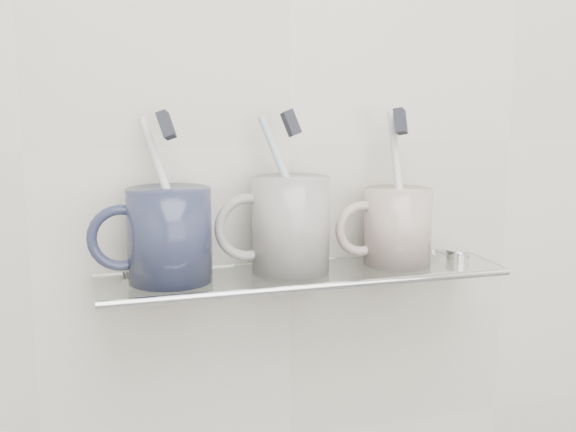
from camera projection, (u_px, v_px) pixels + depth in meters
name	position (u px, v px, depth m)	size (l,w,h in m)	color
wall_back	(290.00, 145.00, 0.92)	(2.50, 2.50, 0.00)	beige
shelf_glass	(304.00, 275.00, 0.88)	(0.50, 0.12, 0.01)	silver
shelf_rail	(319.00, 287.00, 0.83)	(0.01, 0.01, 0.50)	silver
bracket_left	(127.00, 287.00, 0.87)	(0.02, 0.02, 0.03)	silver
bracket_right	(439.00, 263.00, 0.99)	(0.02, 0.02, 0.03)	silver
mug_left	(170.00, 235.00, 0.83)	(0.10, 0.10, 0.11)	#1E2441
mug_left_handle	(121.00, 238.00, 0.82)	(0.08, 0.08, 0.01)	#1E2441
toothbrush_left	(168.00, 195.00, 0.83)	(0.01, 0.01, 0.19)	silver
bristles_left	(166.00, 125.00, 0.81)	(0.01, 0.02, 0.03)	#23242C
mug_center	(291.00, 225.00, 0.87)	(0.09, 0.09, 0.12)	white
mug_center_handle	(248.00, 227.00, 0.86)	(0.08, 0.08, 0.01)	white
toothbrush_center	(291.00, 190.00, 0.87)	(0.01, 0.01, 0.19)	#B0C1D4
bristles_center	(291.00, 123.00, 0.85)	(0.01, 0.02, 0.03)	#23242C
mug_right	(397.00, 227.00, 0.92)	(0.09, 0.09, 0.10)	white
mug_right_handle	(362.00, 229.00, 0.90)	(0.07, 0.07, 0.01)	white
toothbrush_right	(399.00, 185.00, 0.91)	(0.01, 0.01, 0.19)	silver
bristles_right	(400.00, 121.00, 0.89)	(0.01, 0.02, 0.03)	#23242C
chrome_cap	(458.00, 254.00, 0.95)	(0.03, 0.03, 0.01)	silver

